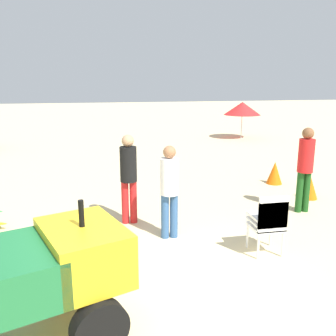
% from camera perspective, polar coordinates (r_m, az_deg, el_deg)
% --- Properties ---
extents(ground, '(80.00, 80.00, 0.00)m').
position_cam_1_polar(ground, '(5.02, -6.08, -19.91)').
color(ground, beige).
extents(utility_cart, '(2.80, 2.03, 1.50)m').
position_cam_1_polar(utility_cart, '(4.21, -23.57, -15.67)').
color(utility_cart, '#1E6B38').
rests_on(utility_cart, ground).
extents(stacked_plastic_chairs, '(0.48, 0.48, 1.02)m').
position_cam_1_polar(stacked_plastic_chairs, '(6.10, 15.25, -7.63)').
color(stacked_plastic_chairs, white).
rests_on(stacked_plastic_chairs, ground).
extents(lifeguard_near_left, '(0.32, 0.32, 1.74)m').
position_cam_1_polar(lifeguard_near_left, '(7.11, -6.08, -0.78)').
color(lifeguard_near_left, red).
rests_on(lifeguard_near_left, ground).
extents(lifeguard_near_center, '(0.32, 0.32, 1.80)m').
position_cam_1_polar(lifeguard_near_center, '(8.18, 20.35, 0.59)').
color(lifeguard_near_center, '#194C19').
rests_on(lifeguard_near_center, ground).
extents(lifeguard_near_right, '(0.32, 0.32, 1.66)m').
position_cam_1_polar(lifeguard_near_right, '(6.42, 0.23, -2.79)').
color(lifeguard_near_right, '#33598C').
rests_on(lifeguard_near_right, ground).
extents(beach_umbrella_mid, '(1.70, 1.70, 1.70)m').
position_cam_1_polar(beach_umbrella_mid, '(17.74, 11.35, 8.97)').
color(beach_umbrella_mid, beige).
rests_on(beach_umbrella_mid, ground).
extents(traffic_cone_near, '(0.42, 0.42, 0.60)m').
position_cam_1_polar(traffic_cone_near, '(10.34, 16.06, -0.71)').
color(traffic_cone_near, orange).
rests_on(traffic_cone_near, ground).
extents(traffic_cone_far, '(0.37, 0.37, 0.52)m').
position_cam_1_polar(traffic_cone_far, '(9.34, 20.99, -2.85)').
color(traffic_cone_far, orange).
rests_on(traffic_cone_far, ground).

